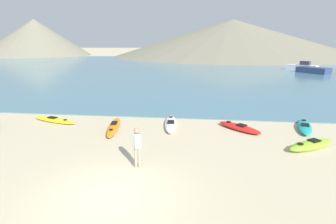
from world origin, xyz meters
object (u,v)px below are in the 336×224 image
Objects in this scene: kayak_on_sand_6 at (305,127)px; kayak_on_sand_5 at (171,124)px; kayak_on_sand_0 at (239,127)px; kayak_on_sand_4 at (114,127)px; kayak_on_sand_3 at (312,145)px; person_near_foreground at (137,145)px; moored_boat_0 at (302,67)px; moored_boat_2 at (313,70)px; kayak_on_sand_1 at (55,120)px.

kayak_on_sand_5 is at bearing -177.62° from kayak_on_sand_6.
kayak_on_sand_4 reaches higher than kayak_on_sand_0.
kayak_on_sand_3 is 1.67× the size of person_near_foreground.
moored_boat_0 is 3.54m from moored_boat_2.
moored_boat_2 is at bearing 56.16° from kayak_on_sand_5.
kayak_on_sand_6 reaches higher than kayak_on_sand_1.
kayak_on_sand_4 is (-6.97, -0.73, 0.00)m from kayak_on_sand_0.
moored_boat_0 reaches higher than kayak_on_sand_4.
kayak_on_sand_6 is at bearing 34.38° from person_near_foreground.
moored_boat_2 is (12.28, 31.04, 0.33)m from kayak_on_sand_3.
kayak_on_sand_1 is 41.16m from moored_boat_0.
kayak_on_sand_0 is 0.78× the size of kayak_on_sand_6.
kayak_on_sand_1 is 1.01× the size of kayak_on_sand_6.
kayak_on_sand_1 is 38.77m from moored_boat_2.
kayak_on_sand_4 is (-9.89, 1.56, -0.02)m from kayak_on_sand_3.
moored_boat_0 is at bearing 56.59° from kayak_on_sand_4.
kayak_on_sand_0 is at bearing 47.65° from person_near_foreground.
kayak_on_sand_4 is 4.99m from person_near_foreground.
person_near_foreground reaches higher than kayak_on_sand_6.
kayak_on_sand_6 is 33.53m from moored_boat_0.
kayak_on_sand_1 is at bearing 179.05° from kayak_on_sand_0.
kayak_on_sand_1 is 0.93× the size of kayak_on_sand_5.
kayak_on_sand_3 is 33.39m from moored_boat_2.
person_near_foreground reaches higher than kayak_on_sand_3.
kayak_on_sand_5 is (-6.79, 2.60, -0.04)m from kayak_on_sand_3.
kayak_on_sand_3 is at bearing -104.87° from kayak_on_sand_6.
moored_boat_2 is at bearing 62.14° from kayak_on_sand_0.
moored_boat_2 is (0.42, -3.51, -0.11)m from moored_boat_0.
moored_boat_2 reaches higher than kayak_on_sand_1.
kayak_on_sand_5 is 2.10× the size of person_near_foreground.
person_near_foreground is 39.18m from moored_boat_2.
kayak_on_sand_0 is 1.51× the size of person_near_foreground.
person_near_foreground is (-4.60, -5.05, 0.78)m from kayak_on_sand_0.
kayak_on_sand_0 is at bearing -114.62° from moored_boat_0.
kayak_on_sand_1 is at bearing -132.52° from moored_boat_2.
kayak_on_sand_1 is 1.96× the size of person_near_foreground.
kayak_on_sand_0 is 3.71m from kayak_on_sand_3.
kayak_on_sand_6 is 0.70× the size of moored_boat_0.
kayak_on_sand_0 is at bearing -0.95° from kayak_on_sand_1.
moored_boat_0 is (21.76, 32.99, 0.46)m from kayak_on_sand_4.
kayak_on_sand_4 is at bearing 118.73° from person_near_foreground.
kayak_on_sand_5 is at bearing 18.46° from kayak_on_sand_4.
kayak_on_sand_6 is 10.08m from person_near_foreground.
moored_boat_0 is (14.78, 32.26, 0.46)m from kayak_on_sand_0.
kayak_on_sand_0 is 0.71× the size of kayak_on_sand_4.
person_near_foreground reaches higher than kayak_on_sand_4.
kayak_on_sand_1 is 8.30m from person_near_foreground.
kayak_on_sand_1 is at bearing 140.72° from person_near_foreground.
kayak_on_sand_6 is 30.39m from moored_boat_2.
kayak_on_sand_3 is 8.04m from person_near_foreground.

